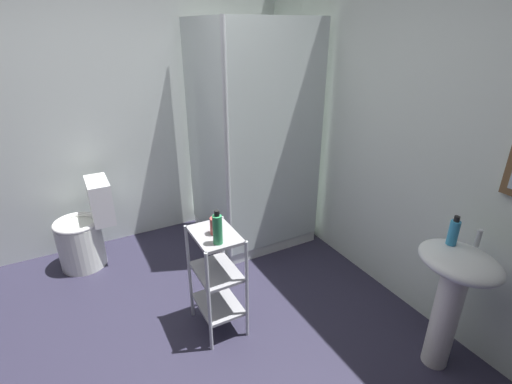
{
  "coord_description": "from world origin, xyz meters",
  "views": [
    {
      "loc": [
        1.65,
        -0.28,
        1.92
      ],
      "look_at": [
        -0.49,
        0.89,
        0.84
      ],
      "focal_mm": 26.08,
      "sensor_mm": 36.0,
      "label": 1
    }
  ],
  "objects_px": {
    "shower_stall": "(248,195)",
    "hand_soap_bottle": "(454,232)",
    "storage_cart": "(217,273)",
    "body_wash_bottle_green": "(217,229)",
    "toilet": "(86,232)",
    "pedestal_sink": "(453,286)",
    "rinse_cup": "(216,226)"
  },
  "relations": [
    {
      "from": "pedestal_sink",
      "to": "toilet",
      "type": "height_order",
      "value": "pedestal_sink"
    },
    {
      "from": "hand_soap_bottle",
      "to": "body_wash_bottle_green",
      "type": "distance_m",
      "value": 1.32
    },
    {
      "from": "shower_stall",
      "to": "toilet",
      "type": "distance_m",
      "value": 1.46
    },
    {
      "from": "storage_cart",
      "to": "body_wash_bottle_green",
      "type": "bearing_deg",
      "value": -12.48
    },
    {
      "from": "toilet",
      "to": "shower_stall",
      "type": "bearing_deg",
      "value": 78.93
    },
    {
      "from": "storage_cart",
      "to": "toilet",
      "type": "bearing_deg",
      "value": -150.42
    },
    {
      "from": "shower_stall",
      "to": "pedestal_sink",
      "type": "height_order",
      "value": "shower_stall"
    },
    {
      "from": "body_wash_bottle_green",
      "to": "rinse_cup",
      "type": "bearing_deg",
      "value": 163.6
    },
    {
      "from": "shower_stall",
      "to": "hand_soap_bottle",
      "type": "distance_m",
      "value": 1.89
    },
    {
      "from": "pedestal_sink",
      "to": "storage_cart",
      "type": "distance_m",
      "value": 1.42
    },
    {
      "from": "pedestal_sink",
      "to": "hand_soap_bottle",
      "type": "height_order",
      "value": "hand_soap_bottle"
    },
    {
      "from": "toilet",
      "to": "pedestal_sink",
      "type": "bearing_deg",
      "value": 39.12
    },
    {
      "from": "pedestal_sink",
      "to": "hand_soap_bottle",
      "type": "relative_size",
      "value": 4.65
    },
    {
      "from": "body_wash_bottle_green",
      "to": "hand_soap_bottle",
      "type": "bearing_deg",
      "value": 56.23
    },
    {
      "from": "pedestal_sink",
      "to": "rinse_cup",
      "type": "relative_size",
      "value": 7.45
    },
    {
      "from": "toilet",
      "to": "hand_soap_bottle",
      "type": "relative_size",
      "value": 4.36
    },
    {
      "from": "shower_stall",
      "to": "toilet",
      "type": "bearing_deg",
      "value": -101.07
    },
    {
      "from": "shower_stall",
      "to": "hand_soap_bottle",
      "type": "xyz_separation_m",
      "value": [
        1.81,
        0.35,
        0.42
      ]
    },
    {
      "from": "hand_soap_bottle",
      "to": "rinse_cup",
      "type": "bearing_deg",
      "value": -128.47
    },
    {
      "from": "body_wash_bottle_green",
      "to": "pedestal_sink",
      "type": "bearing_deg",
      "value": 53.1
    },
    {
      "from": "storage_cart",
      "to": "body_wash_bottle_green",
      "type": "distance_m",
      "value": 0.42
    },
    {
      "from": "hand_soap_bottle",
      "to": "toilet",
      "type": "bearing_deg",
      "value": -139.61
    },
    {
      "from": "rinse_cup",
      "to": "hand_soap_bottle",
      "type": "bearing_deg",
      "value": 51.53
    },
    {
      "from": "shower_stall",
      "to": "body_wash_bottle_green",
      "type": "height_order",
      "value": "shower_stall"
    },
    {
      "from": "toilet",
      "to": "hand_soap_bottle",
      "type": "distance_m",
      "value": 2.8
    },
    {
      "from": "storage_cart",
      "to": "shower_stall",
      "type": "bearing_deg",
      "value": 142.9
    },
    {
      "from": "pedestal_sink",
      "to": "body_wash_bottle_green",
      "type": "bearing_deg",
      "value": -126.9
    },
    {
      "from": "body_wash_bottle_green",
      "to": "toilet",
      "type": "bearing_deg",
      "value": -153.45
    },
    {
      "from": "shower_stall",
      "to": "storage_cart",
      "type": "distance_m",
      "value": 1.2
    },
    {
      "from": "shower_stall",
      "to": "pedestal_sink",
      "type": "xyz_separation_m",
      "value": [
        1.89,
        0.34,
        0.12
      ]
    },
    {
      "from": "toilet",
      "to": "hand_soap_bottle",
      "type": "bearing_deg",
      "value": 40.39
    },
    {
      "from": "shower_stall",
      "to": "body_wash_bottle_green",
      "type": "relative_size",
      "value": 9.2
    }
  ]
}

